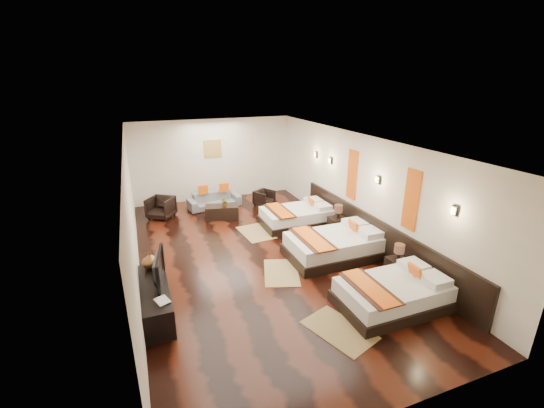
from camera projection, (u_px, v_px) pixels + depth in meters
name	position (u px, v px, depth m)	size (l,w,h in m)	color
floor	(259.00, 255.00, 8.76)	(5.50, 9.50, 0.01)	black
ceiling	(257.00, 141.00, 7.82)	(5.50, 9.50, 0.01)	white
back_wall	(213.00, 160.00, 12.46)	(5.50, 0.01, 2.80)	silver
left_wall	(132.00, 217.00, 7.35)	(0.01, 9.50, 2.80)	silver
right_wall	(359.00, 189.00, 9.23)	(0.01, 9.50, 2.80)	silver
headboard_panel	(373.00, 234.00, 8.83)	(0.08, 6.60, 0.90)	black
bed_near	(393.00, 293.00, 6.74)	(2.04, 1.28, 0.78)	black
bed_mid	(335.00, 245.00, 8.62)	(2.24, 1.41, 0.86)	black
bed_far	(297.00, 216.00, 10.50)	(2.03, 1.28, 0.77)	black
nightstand_a	(397.00, 266.00, 7.70)	(0.40, 0.40, 0.79)	black
nightstand_b	(337.00, 224.00, 9.85)	(0.43, 0.43, 0.85)	black
jute_mat_near	(339.00, 330.00, 6.16)	(0.75, 1.20, 0.01)	#987E4D
jute_mat_mid	(281.00, 272.00, 7.97)	(0.75, 1.20, 0.01)	#987E4D
jute_mat_far	(256.00, 233.00, 10.02)	(0.75, 1.20, 0.01)	#987E4D
tv_console	(156.00, 299.00, 6.56)	(0.50, 1.80, 0.55)	black
tv	(155.00, 269.00, 6.50)	(0.97, 0.13, 0.56)	black
book	(156.00, 303.00, 5.95)	(0.21, 0.28, 0.03)	black
figurine	(150.00, 260.00, 7.03)	(0.33, 0.33, 0.35)	brown
sofa	(214.00, 200.00, 11.92)	(1.72, 0.67, 0.50)	slate
armchair_left	(161.00, 208.00, 10.99)	(0.71, 0.73, 0.66)	black
armchair_right	(264.00, 198.00, 12.09)	(0.57, 0.58, 0.53)	black
coffee_table	(222.00, 212.00, 11.02)	(1.00, 0.50, 0.40)	black
table_plant	(225.00, 202.00, 10.89)	(0.25, 0.22, 0.28)	#2B5C1E
orange_panel_a	(411.00, 200.00, 7.46)	(0.04, 0.40, 1.30)	#D86014
orange_panel_b	(352.00, 175.00, 9.39)	(0.04, 0.40, 1.30)	#D86014
sconce_near	(454.00, 211.00, 6.43)	(0.07, 0.12, 0.18)	black
sconce_mid	(378.00, 180.00, 8.36)	(0.07, 0.12, 0.18)	black
sconce_far	(330.00, 161.00, 10.29)	(0.07, 0.12, 0.18)	black
sconce_lounge	(316.00, 155.00, 11.08)	(0.07, 0.12, 0.18)	black
gold_artwork	(213.00, 148.00, 12.31)	(0.60, 0.04, 0.60)	#AD873F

